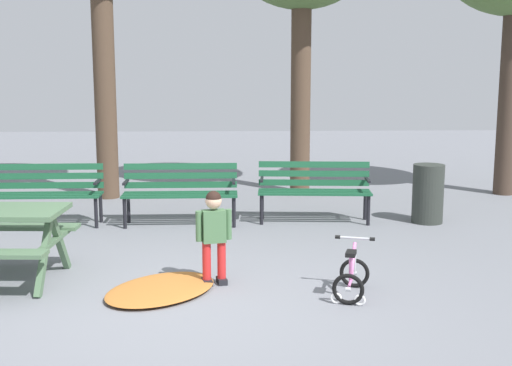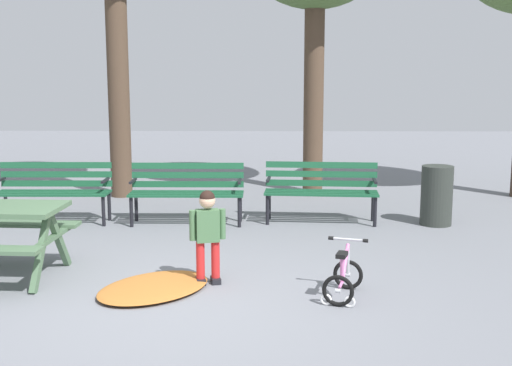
% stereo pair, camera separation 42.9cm
% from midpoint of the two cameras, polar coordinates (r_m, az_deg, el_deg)
% --- Properties ---
extents(ground, '(36.00, 36.00, 0.00)m').
position_cam_midpoint_polar(ground, '(6.31, -5.38, -10.41)').
color(ground, slate).
extents(park_bench_far_left, '(1.60, 0.47, 0.85)m').
position_cam_midpoint_polar(park_bench_far_left, '(9.88, -15.64, -0.34)').
color(park_bench_far_left, '#195133').
rests_on(park_bench_far_left, ground).
extents(park_bench_left, '(1.60, 0.46, 0.85)m').
position_cam_midpoint_polar(park_bench_left, '(9.48, -4.62, -0.42)').
color(park_bench_left, '#195133').
rests_on(park_bench_left, ground).
extents(park_bench_right, '(1.63, 0.57, 0.85)m').
position_cam_midpoint_polar(park_bench_right, '(9.60, 6.85, -0.33)').
color(park_bench_right, '#195133').
rests_on(park_bench_right, ground).
extents(child_standing, '(0.36, 0.21, 0.97)m').
position_cam_midpoint_polar(child_standing, '(6.76, -2.33, -4.04)').
color(child_standing, red).
rests_on(child_standing, ground).
extents(kids_bicycle, '(0.49, 0.62, 0.54)m').
position_cam_midpoint_polar(kids_bicycle, '(6.52, 9.34, -7.97)').
color(kids_bicycle, black).
rests_on(kids_bicycle, ground).
extents(leaf_pile, '(1.45, 1.50, 0.07)m').
position_cam_midpoint_polar(leaf_pile, '(6.74, -6.89, -8.81)').
color(leaf_pile, '#B26B2D').
rests_on(leaf_pile, ground).
extents(trash_bin, '(0.44, 0.44, 0.84)m').
position_cam_midpoint_polar(trash_bin, '(9.77, 16.37, -1.03)').
color(trash_bin, '#2D332D').
rests_on(trash_bin, ground).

